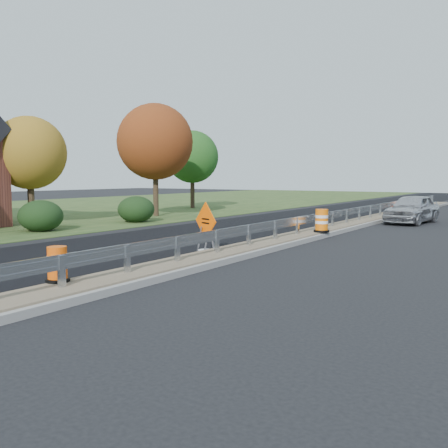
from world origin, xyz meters
The scene contains 15 objects.
ground centered at (0.00, 0.00, 0.00)m, with size 140.00×140.00×0.00m, color black.
grass_verge_near centered at (-24.00, 10.00, 0.01)m, with size 30.00×120.00×0.03m, color #28431D.
milled_overlay centered at (-4.40, 10.00, 0.01)m, with size 7.20×120.00×0.01m, color black.
median centered at (0.00, 8.00, 0.11)m, with size 1.60×55.00×0.23m.
guardrail centered at (0.00, 9.00, 0.73)m, with size 0.10×46.15×0.72m.
hedge_mid centered at (-11.50, 0.00, 0.76)m, with size 2.09×2.09×1.52m, color black.
hedge_north centered at (-11.00, 6.00, 0.76)m, with size 2.09×2.09×1.52m, color black.
tree_near_yellow centered at (-15.00, 2.00, 3.89)m, with size 3.96×3.96×5.88m.
tree_near_red centered at (-13.00, 10.00, 4.86)m, with size 4.95×4.95×7.35m.
tree_near_back centered at (-16.00, 18.00, 4.21)m, with size 4.29×4.29×6.37m.
caution_sign centered at (-0.90, -1.34, 0.45)m, with size 1.20×0.54×1.78m.
barrel_median_near centered at (-0.55, -7.68, 0.62)m, with size 0.55×0.55×0.81m.
barrel_median_mid centered at (0.55, 5.26, 0.71)m, with size 0.68×0.68×0.99m.
barrel_median_far centered at (0.55, 21.78, 0.65)m, with size 0.60×0.60×0.88m.
car_silver centered at (2.27, 14.24, 0.82)m, with size 1.93×4.81×1.64m, color #BBBBC0.
Camera 1 is at (8.80, -14.97, 2.63)m, focal length 40.00 mm.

